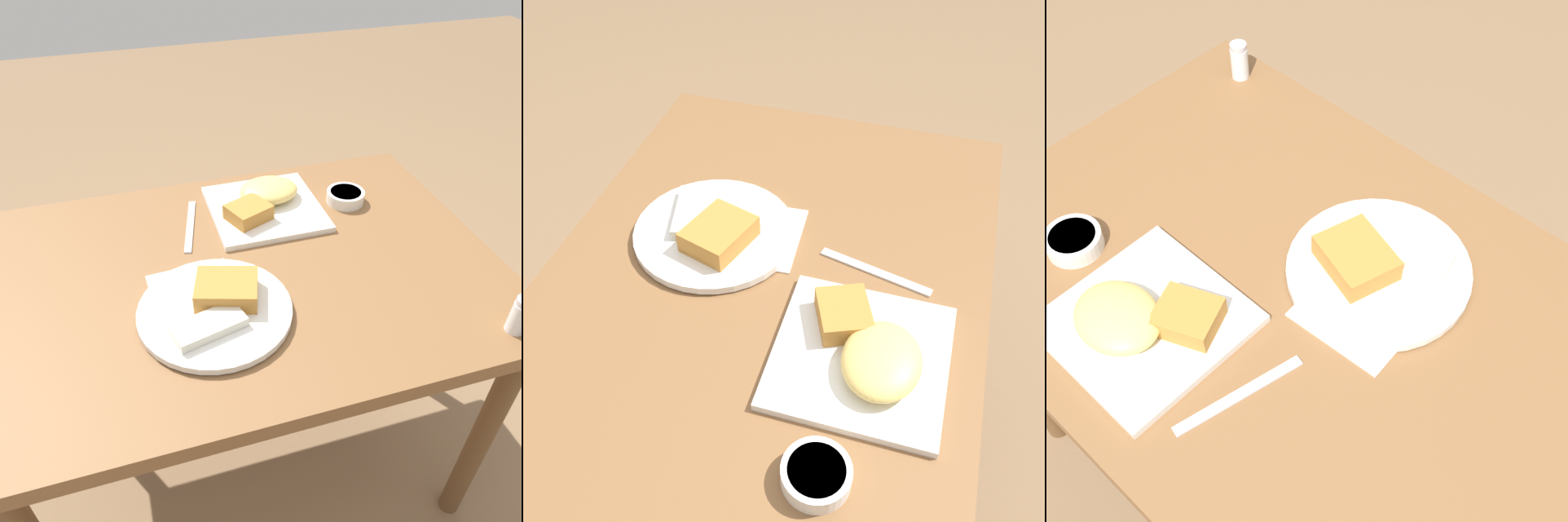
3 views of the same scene
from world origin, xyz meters
TOP-DOWN VIEW (x-y plane):
  - ground_plane at (0.00, 0.00)m, footprint 8.00×8.00m
  - dining_table at (0.00, 0.00)m, footprint 1.07×0.75m
  - menu_card at (0.11, 0.09)m, footprint 0.18×0.25m
  - plate_square_near at (-0.11, -0.20)m, footprint 0.26×0.26m
  - plate_oval_far at (0.08, 0.12)m, footprint 0.29×0.29m
  - sauce_ramekin at (-0.31, -0.17)m, footprint 0.09×0.09m
  - butter_knife at (0.08, -0.18)m, footprint 0.06×0.20m

SIDE VIEW (x-z plane):
  - ground_plane at x=0.00m, z-range 0.00..0.00m
  - dining_table at x=0.00m, z-range 0.27..0.98m
  - menu_card at x=0.11m, z-range 0.71..0.71m
  - butter_knife at x=0.08m, z-range 0.71..0.71m
  - sauce_ramekin at x=-0.31m, z-range 0.71..0.74m
  - plate_oval_far at x=0.08m, z-range 0.70..0.75m
  - plate_square_near at x=-0.11m, z-range 0.70..0.76m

